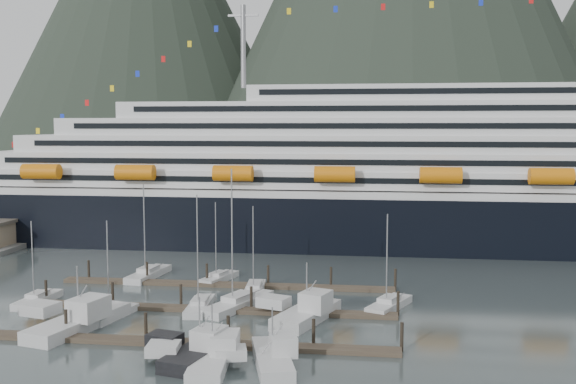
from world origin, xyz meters
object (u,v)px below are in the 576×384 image
trawler_a (77,320)px  sailboat_h (389,305)px  sailboat_e (148,275)px  trawler_e (306,312)px  sailboat_c (113,315)px  trawler_c (211,355)px  sailboat_g (254,290)px  sailboat_f (219,278)px  sailboat_a (38,300)px  sailboat_b (200,306)px  cruise_ship (449,183)px  trawler_b (199,350)px  trawler_d (271,357)px  sailboat_d (238,304)px

trawler_a → sailboat_h: bearing=-55.1°
sailboat_e → sailboat_h: size_ratio=1.18×
trawler_e → sailboat_c: bearing=115.1°
trawler_c → trawler_a: bearing=57.3°
sailboat_g → trawler_e: size_ratio=1.02×
sailboat_e → trawler_e: size_ratio=1.20×
sailboat_g → sailboat_f: bearing=40.2°
sailboat_a → sailboat_b: 21.56m
cruise_ship → sailboat_f: bearing=-135.8°
trawler_c → trawler_b: bearing=46.4°
sailboat_f → trawler_d: 36.33m
cruise_ship → trawler_e: 59.52m
cruise_ship → sailboat_c: cruise_ship is taller
trawler_c → trawler_e: 17.42m
sailboat_e → trawler_b: sailboat_e is taller
sailboat_b → sailboat_a: bearing=85.2°
sailboat_a → sailboat_f: size_ratio=0.92×
sailboat_c → sailboat_h: 33.83m
sailboat_b → trawler_b: size_ratio=1.35×
sailboat_g → sailboat_a: bearing=103.8°
sailboat_g → trawler_a: bearing=133.3°
trawler_b → trawler_e: (9.01, 14.54, 0.07)m
sailboat_c → sailboat_g: sailboat_g is taller
sailboat_h → trawler_c: (-17.34, -22.09, 0.42)m
sailboat_g → trawler_b: bearing=174.2°
sailboat_g → trawler_e: 14.52m
sailboat_d → trawler_a: bearing=146.3°
sailboat_e → sailboat_g: (17.62, -7.42, -0.03)m
sailboat_d → trawler_d: sailboat_d is taller
sailboat_g → trawler_e: (8.36, -11.87, 0.55)m
sailboat_d → sailboat_h: sailboat_d is taller
sailboat_a → trawler_c: sailboat_a is taller
trawler_a → trawler_c: bearing=-102.5°
sailboat_d → sailboat_b: bearing=130.2°
trawler_d → sailboat_a: bearing=46.1°
sailboat_d → sailboat_h: size_ratio=1.45×
trawler_d → sailboat_h: bearing=-43.0°
trawler_b → trawler_d: 7.38m
sailboat_c → trawler_a: (-2.29, -4.66, 0.58)m
sailboat_b → sailboat_f: 15.68m
sailboat_d → sailboat_c: bearing=136.7°
trawler_b → sailboat_a: bearing=70.2°
trawler_d → trawler_e: (1.67, 15.39, 0.13)m
cruise_ship → sailboat_b: size_ratio=14.08×
sailboat_e → sailboat_h: sailboat_e is taller
sailboat_g → sailboat_h: sailboat_g is taller
sailboat_d → sailboat_h: (18.86, 2.04, -0.05)m
sailboat_b → trawler_e: size_ratio=1.21×
trawler_a → trawler_c: 19.90m
sailboat_a → trawler_d: size_ratio=1.03×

